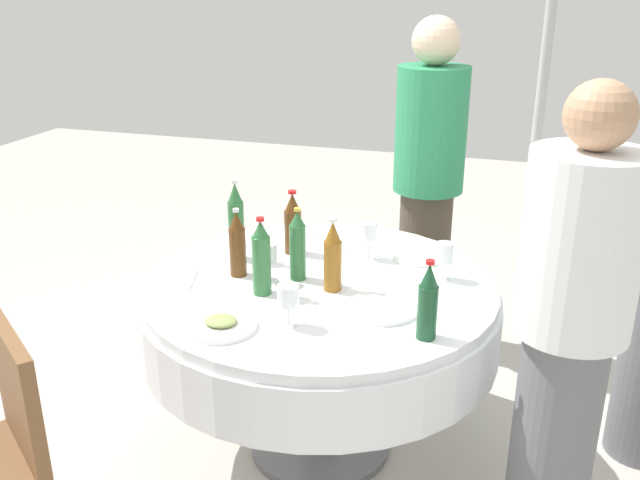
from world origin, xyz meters
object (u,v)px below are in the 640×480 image
object	(u,v)px
wine_glass_right	(369,232)
plate_near	(383,308)
bottle_amber_front	(333,257)
bottle_green_rear	(298,246)
plate_outer	(221,325)
dining_table	(320,317)
bottle_dark_green_right	(428,303)
wine_glass_rear	(444,254)
bottle_brown_inner	(293,224)
bottle_green_left	(261,259)
person_front	(428,181)
bottle_brown_east	(237,245)
wine_glass_east	(268,254)
plate_west	(417,256)
person_inner	(569,332)
wine_glass_left	(288,297)
bottle_green_far	(236,223)

from	to	relation	value
wine_glass_right	plate_near	bearing A→B (deg)	-70.46
bottle_amber_front	bottle_green_rear	world-z (taller)	bottle_green_rear
plate_near	plate_outer	world-z (taller)	plate_outer
dining_table	wine_glass_right	size ratio (longest dim) A/B	8.88
bottle_dark_green_right	wine_glass_rear	bearing A→B (deg)	91.40
bottle_brown_inner	bottle_green_left	world-z (taller)	bottle_green_left
wine_glass_right	person_front	size ratio (longest dim) A/B	0.09
bottle_green_rear	bottle_green_left	xyz separation A→B (m)	(-0.08, -0.16, 0.00)
bottle_brown_east	wine_glass_right	bearing A→B (deg)	35.61
wine_glass_east	plate_near	size ratio (longest dim) A/B	0.62
dining_table	plate_west	distance (m)	0.48
plate_west	person_inner	size ratio (longest dim) A/B	0.13
bottle_green_rear	wine_glass_left	size ratio (longest dim) A/B	1.96
bottle_amber_front	bottle_dark_green_right	world-z (taller)	bottle_amber_front
person_front	wine_glass_east	bearing A→B (deg)	-98.12
bottle_green_rear	plate_outer	world-z (taller)	bottle_green_rear
bottle_green_left	wine_glass_east	bearing A→B (deg)	98.37
bottle_amber_front	wine_glass_left	size ratio (longest dim) A/B	1.92
wine_glass_left	bottle_dark_green_right	bearing A→B (deg)	6.75
bottle_dark_green_right	wine_glass_left	world-z (taller)	bottle_dark_green_right
bottle_amber_front	bottle_green_rear	xyz separation A→B (m)	(-0.15, 0.05, 0.00)
bottle_green_left	wine_glass_rear	world-z (taller)	bottle_green_left
bottle_brown_inner	bottle_dark_green_right	size ratio (longest dim) A/B	1.01
bottle_green_rear	person_front	bearing A→B (deg)	72.84
bottle_green_far	plate_outer	distance (m)	0.60
bottle_green_far	plate_west	xyz separation A→B (m)	(0.69, 0.22, -0.14)
plate_near	bottle_green_left	bearing A→B (deg)	179.25
bottle_green_rear	wine_glass_east	xyz separation A→B (m)	(-0.09, -0.06, -0.02)
dining_table	wine_glass_east	distance (m)	0.32
bottle_green_rear	wine_glass_rear	bearing A→B (deg)	17.14
bottle_green_left	wine_glass_east	size ratio (longest dim) A/B	1.91
bottle_brown_inner	person_inner	size ratio (longest dim) A/B	0.17
bottle_green_far	plate_west	world-z (taller)	bottle_green_far
wine_glass_rear	plate_near	xyz separation A→B (m)	(-0.16, -0.32, -0.09)
wine_glass_right	bottle_green_rear	bearing A→B (deg)	-126.70
wine_glass_left	bottle_amber_front	bearing A→B (deg)	79.01
bottle_dark_green_right	bottle_green_far	bearing A→B (deg)	152.92
bottle_green_left	plate_west	size ratio (longest dim) A/B	1.38
wine_glass_east	wine_glass_right	bearing A→B (deg)	47.86
dining_table	bottle_brown_east	size ratio (longest dim) A/B	5.04
bottle_amber_front	wine_glass_right	bearing A→B (deg)	80.70
plate_outer	person_inner	xyz separation A→B (m)	(1.06, 0.16, 0.06)
wine_glass_rear	person_inner	distance (m)	0.61
plate_near	wine_glass_rear	bearing A→B (deg)	63.82
wine_glass_rear	person_inner	size ratio (longest dim) A/B	0.09
wine_glass_east	plate_near	world-z (taller)	wine_glass_east
bottle_amber_front	plate_near	world-z (taller)	bottle_amber_front
bottle_green_far	bottle_amber_front	distance (m)	0.48
bottle_green_rear	wine_glass_left	xyz separation A→B (m)	(0.09, -0.36, -0.03)
bottle_brown_inner	wine_glass_right	size ratio (longest dim) A/B	1.76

